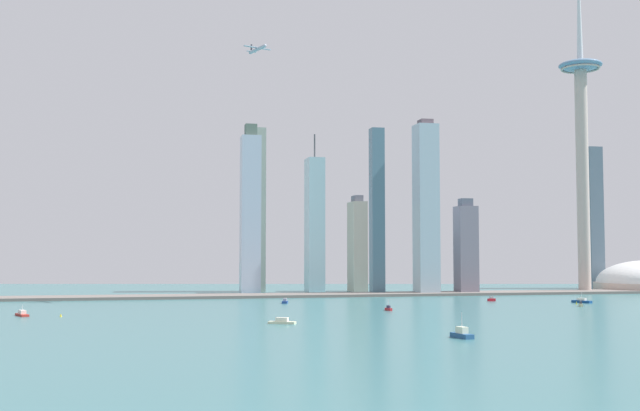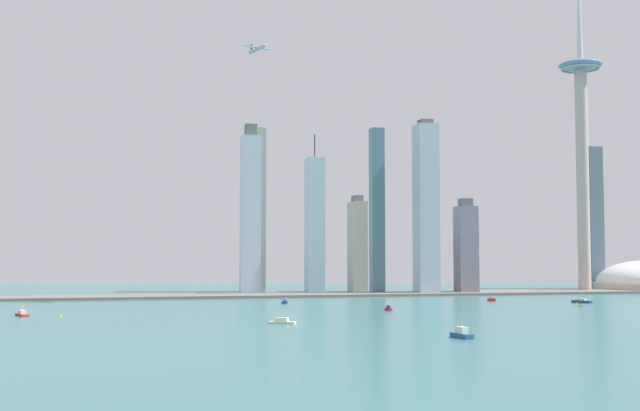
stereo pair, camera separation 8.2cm
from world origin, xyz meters
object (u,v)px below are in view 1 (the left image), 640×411
Objects in this scene: skyscraper_0 at (256,210)px; skyscraper_3 at (377,211)px; channel_buoy_0 at (61,315)px; skyscraper_9 at (592,218)px; boat_6 at (491,299)px; skyscraper_4 at (466,249)px; boat_4 at (22,314)px; boat_2 at (462,334)px; boat_1 at (285,301)px; boat_7 at (388,309)px; airplane at (258,49)px; skyscraper_2 at (357,245)px; skyscraper_5 at (315,225)px; skyscraper_8 at (426,208)px; boat_0 at (282,321)px; observation_tower at (581,124)px; boat_3 at (582,301)px; skyscraper_6 at (250,213)px; channel_buoy_1 at (576,303)px; boat_5 at (581,304)px.

skyscraper_0 is 1.05× the size of skyscraper_3.
skyscraper_9 is at bearing 27.82° from channel_buoy_0.
skyscraper_4 is at bearing 78.85° from boat_6.
skyscraper_0 is 345.40m from boat_4.
boat_2 is (-348.92, -452.13, -77.29)m from skyscraper_9.
boat_4 is at bearing -165.59° from boat_6.
boat_1 is 1.63× the size of boat_7.
boat_7 is at bearing -80.07° from skyscraper_0.
skyscraper_3 is 6.17× the size of airplane.
boat_1 is 1.80× the size of boat_6.
skyscraper_2 is 278.37m from skyscraper_9.
boat_1 reaches higher than channel_buoy_0.
skyscraper_5 is 8.77× the size of boat_4.
boat_4 is (-180.32, -87.57, -0.11)m from boat_1.
skyscraper_0 reaches higher than boat_6.
boat_7 is (234.50, -6.42, 0.05)m from boat_4.
skyscraper_8 is at bearing -27.13° from boat_2.
channel_buoy_0 is (23.86, -10.96, -0.38)m from boat_4.
boat_0 is 0.61× the size of airplane.
boat_6 is (61.32, -186.04, -45.72)m from skyscraper_2.
boat_3 is (-97.24, -154.21, -169.37)m from observation_tower.
skyscraper_9 is (393.10, 54.46, 1.85)m from skyscraper_6.
observation_tower reaches higher than boat_2.
channel_buoy_1 is at bearing -40.89° from skyscraper_6.
skyscraper_3 reaches higher than channel_buoy_1.
skyscraper_5 is at bearing -66.07° from boat_4.
skyscraper_2 is at bearing 91.12° from skyscraper_3.
skyscraper_2 is at bearing 20.39° from skyscraper_6.
observation_tower reaches higher than skyscraper_8.
skyscraper_3 reaches higher than channel_buoy_0.
boat_2 reaches higher than boat_7.
skyscraper_9 reaches higher than boat_5.
observation_tower is at bearing 112.04° from boat_7.
observation_tower reaches higher than channel_buoy_0.
skyscraper_3 is 1.00× the size of skyscraper_9.
skyscraper_6 is (-116.79, -43.40, 30.05)m from skyscraper_2.
boat_3 is 69.43m from boat_6.
observation_tower is 182.94m from skyscraper_4.
skyscraper_9 is at bearing 7.89° from skyscraper_6.
skyscraper_6 reaches higher than boat_3.
boat_5 is 3.82× the size of channel_buoy_0.
skyscraper_5 is at bearing 17.07° from skyscraper_6.
boat_0 is 2.17× the size of boat_7.
channel_buoy_0 is at bearing -147.51° from skyscraper_8.
boat_5 is (147.02, -236.98, -65.22)m from skyscraper_5.
skyscraper_9 is at bearing 115.80° from boat_7.
boat_6 is 141.03m from boat_7.
airplane is (-22.83, -167.97, 122.69)m from skyscraper_0.
boat_5 is 1.06× the size of boat_6.
skyscraper_4 is at bearing -9.21° from skyscraper_6.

